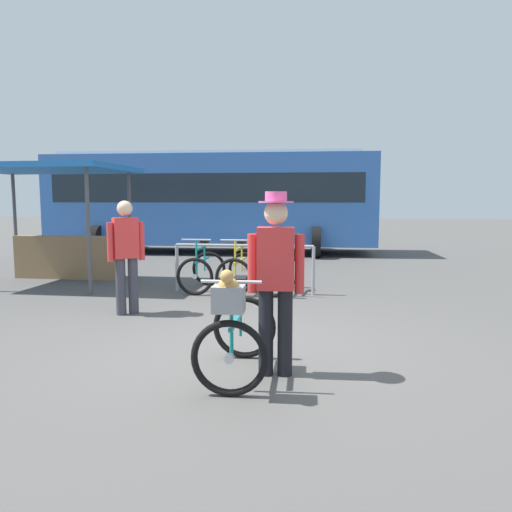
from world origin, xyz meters
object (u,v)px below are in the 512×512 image
(person_with_featured_bike, at_px, (276,276))
(market_stall, at_px, (57,213))
(racked_bike_teal, at_px, (202,270))
(racked_bike_yellow, at_px, (240,271))
(pedestrian_with_backpack, at_px, (126,250))
(racked_bike_red, at_px, (278,272))
(featured_bicycle, at_px, (236,328))
(bus_distant, at_px, (212,197))

(person_with_featured_bike, height_order, market_stall, market_stall)
(person_with_featured_bike, distance_m, market_stall, 6.81)
(racked_bike_teal, bearing_deg, person_with_featured_bike, -66.27)
(racked_bike_yellow, height_order, pedestrian_with_backpack, pedestrian_with_backpack)
(racked_bike_yellow, xyz_separation_m, person_with_featured_bike, (1.14, -4.19, 0.58))
(racked_bike_teal, height_order, pedestrian_with_backpack, pedestrian_with_backpack)
(racked_bike_red, bearing_deg, featured_bicycle, -88.73)
(racked_bike_red, height_order, market_stall, market_stall)
(featured_bicycle, xyz_separation_m, person_with_featured_bike, (0.34, 0.19, 0.46))
(featured_bicycle, relative_size, person_with_featured_bike, 0.71)
(person_with_featured_bike, bearing_deg, racked_bike_red, 95.96)
(featured_bicycle, bearing_deg, racked_bike_red, 91.27)
(racked_bike_teal, xyz_separation_m, racked_bike_red, (1.40, 0.01, 0.00))
(person_with_featured_bike, distance_m, pedestrian_with_backpack, 3.25)
(market_stall, bearing_deg, racked_bike_yellow, -6.97)
(featured_bicycle, height_order, market_stall, market_stall)
(racked_bike_red, bearing_deg, racked_bike_yellow, -179.41)
(racked_bike_teal, distance_m, pedestrian_with_backpack, 2.17)
(racked_bike_yellow, xyz_separation_m, market_stall, (-3.82, 0.47, 1.03))
(racked_bike_red, xyz_separation_m, featured_bicycle, (0.10, -4.39, 0.12))
(market_stall, bearing_deg, racked_bike_red, -5.81)
(racked_bike_teal, height_order, featured_bicycle, featured_bicycle)
(racked_bike_red, xyz_separation_m, bus_distant, (-2.82, 6.50, 1.37))
(racked_bike_yellow, bearing_deg, featured_bicycle, -79.69)
(racked_bike_yellow, height_order, featured_bicycle, featured_bicycle)
(racked_bike_yellow, distance_m, market_stall, 3.98)
(racked_bike_yellow, xyz_separation_m, bus_distant, (-2.12, 6.50, 1.37))
(racked_bike_yellow, bearing_deg, racked_bike_teal, -179.41)
(pedestrian_with_backpack, bearing_deg, racked_bike_red, 45.64)
(racked_bike_teal, bearing_deg, pedestrian_with_backpack, -106.15)
(person_with_featured_bike, distance_m, bus_distant, 11.20)
(bus_distant, distance_m, market_stall, 6.28)
(featured_bicycle, xyz_separation_m, market_stall, (-4.61, 4.85, 0.91))
(bus_distant, bearing_deg, racked_bike_yellow, -71.94)
(racked_bike_yellow, bearing_deg, pedestrian_with_backpack, -122.41)
(racked_bike_yellow, height_order, racked_bike_red, same)
(racked_bike_teal, bearing_deg, bus_distant, 102.31)
(featured_bicycle, height_order, pedestrian_with_backpack, pedestrian_with_backpack)
(racked_bike_yellow, xyz_separation_m, racked_bike_red, (0.70, 0.01, -0.00))
(racked_bike_teal, bearing_deg, racked_bike_red, 0.59)
(racked_bike_teal, relative_size, market_stall, 0.35)
(featured_bicycle, bearing_deg, pedestrian_with_backpack, 131.39)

